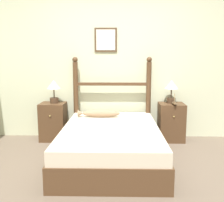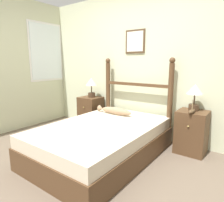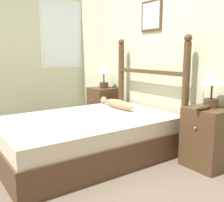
{
  "view_description": "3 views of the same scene",
  "coord_description": "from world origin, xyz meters",
  "px_view_note": "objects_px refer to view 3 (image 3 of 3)",
  "views": [
    {
      "loc": [
        0.09,
        -2.84,
        1.39
      ],
      "look_at": [
        0.01,
        1.05,
        0.74
      ],
      "focal_mm": 42.0,
      "sensor_mm": 36.0,
      "label": 1
    },
    {
      "loc": [
        1.71,
        -1.48,
        1.33
      ],
      "look_at": [
        -0.09,
        0.97,
        0.74
      ],
      "focal_mm": 32.0,
      "sensor_mm": 36.0,
      "label": 2
    },
    {
      "loc": [
        2.58,
        -0.84,
        1.18
      ],
      "look_at": [
        -0.07,
        1.01,
        0.6
      ],
      "focal_mm": 42.0,
      "sensor_mm": 36.0,
      "label": 3
    }
  ],
  "objects_px": {
    "nightstand_right": "(207,138)",
    "fish_pillow": "(117,104)",
    "model_boat": "(203,107)",
    "table_lamp_left": "(104,72)",
    "nightstand_left": "(103,107)",
    "table_lamp_right": "(212,82)",
    "bed": "(87,136)"
  },
  "relations": [
    {
      "from": "nightstand_right",
      "to": "fish_pillow",
      "type": "xyz_separation_m",
      "value": [
        -1.2,
        -0.29,
        0.21
      ]
    },
    {
      "from": "nightstand_right",
      "to": "model_boat",
      "type": "height_order",
      "value": "model_boat"
    },
    {
      "from": "table_lamp_left",
      "to": "fish_pillow",
      "type": "bearing_deg",
      "value": -20.87
    },
    {
      "from": "nightstand_left",
      "to": "table_lamp_left",
      "type": "height_order",
      "value": "table_lamp_left"
    },
    {
      "from": "nightstand_left",
      "to": "table_lamp_right",
      "type": "relative_size",
      "value": 1.64
    },
    {
      "from": "nightstand_right",
      "to": "fish_pillow",
      "type": "relative_size",
      "value": 0.96
    },
    {
      "from": "model_boat",
      "to": "table_lamp_right",
      "type": "bearing_deg",
      "value": 97.26
    },
    {
      "from": "nightstand_right",
      "to": "table_lamp_right",
      "type": "height_order",
      "value": "table_lamp_right"
    },
    {
      "from": "table_lamp_right",
      "to": "bed",
      "type": "bearing_deg",
      "value": -137.58
    },
    {
      "from": "fish_pillow",
      "to": "nightstand_left",
      "type": "bearing_deg",
      "value": 160.18
    },
    {
      "from": "nightstand_left",
      "to": "nightstand_right",
      "type": "height_order",
      "value": "same"
    },
    {
      "from": "model_boat",
      "to": "nightstand_right",
      "type": "bearing_deg",
      "value": 96.21
    },
    {
      "from": "table_lamp_right",
      "to": "model_boat",
      "type": "height_order",
      "value": "table_lamp_right"
    },
    {
      "from": "nightstand_left",
      "to": "fish_pillow",
      "type": "bearing_deg",
      "value": -19.82
    },
    {
      "from": "bed",
      "to": "nightstand_left",
      "type": "distance_m",
      "value": 1.33
    },
    {
      "from": "bed",
      "to": "fish_pillow",
      "type": "distance_m",
      "value": 0.68
    },
    {
      "from": "nightstand_left",
      "to": "table_lamp_right",
      "type": "xyz_separation_m",
      "value": [
        1.99,
        0.04,
        0.58
      ]
    },
    {
      "from": "nightstand_right",
      "to": "table_lamp_right",
      "type": "distance_m",
      "value": 0.58
    },
    {
      "from": "table_lamp_right",
      "to": "fish_pillow",
      "type": "height_order",
      "value": "table_lamp_right"
    },
    {
      "from": "table_lamp_right",
      "to": "fish_pillow",
      "type": "bearing_deg",
      "value": -164.55
    },
    {
      "from": "table_lamp_left",
      "to": "table_lamp_right",
      "type": "height_order",
      "value": "same"
    },
    {
      "from": "table_lamp_left",
      "to": "table_lamp_right",
      "type": "relative_size",
      "value": 1.0
    },
    {
      "from": "table_lamp_right",
      "to": "model_boat",
      "type": "xyz_separation_m",
      "value": [
        0.02,
        -0.16,
        -0.23
      ]
    },
    {
      "from": "nightstand_left",
      "to": "table_lamp_right",
      "type": "bearing_deg",
      "value": 1.17
    },
    {
      "from": "bed",
      "to": "nightstand_right",
      "type": "xyz_separation_m",
      "value": [
        1.0,
        0.87,
        0.09
      ]
    },
    {
      "from": "table_lamp_left",
      "to": "nightstand_right",
      "type": "bearing_deg",
      "value": -0.16
    },
    {
      "from": "bed",
      "to": "table_lamp_left",
      "type": "distance_m",
      "value": 1.47
    },
    {
      "from": "table_lamp_left",
      "to": "model_boat",
      "type": "distance_m",
      "value": 2.0
    },
    {
      "from": "nightstand_left",
      "to": "table_lamp_left",
      "type": "xyz_separation_m",
      "value": [
        0.03,
        0.01,
        0.58
      ]
    },
    {
      "from": "bed",
      "to": "model_boat",
      "type": "distance_m",
      "value": 1.33
    },
    {
      "from": "bed",
      "to": "fish_pillow",
      "type": "bearing_deg",
      "value": 109.04
    },
    {
      "from": "model_boat",
      "to": "fish_pillow",
      "type": "distance_m",
      "value": 1.23
    }
  ]
}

